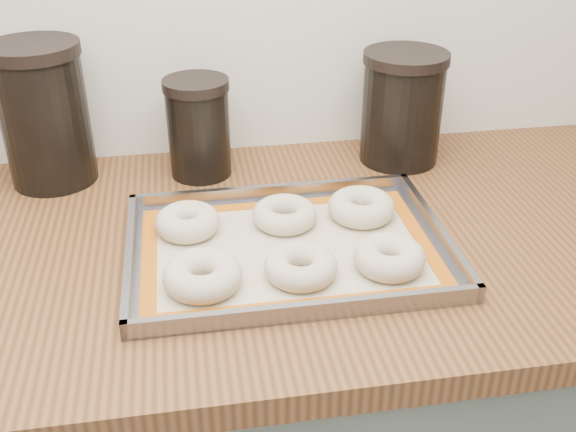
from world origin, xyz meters
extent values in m
cube|color=brown|center=(0.00, 1.68, 0.88)|extent=(3.06, 0.68, 0.04)
cube|color=gray|center=(0.01, 1.62, 0.90)|extent=(0.46, 0.33, 0.00)
cube|color=gray|center=(0.01, 1.78, 0.91)|extent=(0.46, 0.01, 0.02)
cube|color=gray|center=(0.01, 1.46, 0.91)|extent=(0.46, 0.01, 0.02)
cube|color=gray|center=(-0.22, 1.62, 0.91)|extent=(0.01, 0.33, 0.02)
cube|color=gray|center=(0.23, 1.62, 0.91)|extent=(0.01, 0.33, 0.02)
cube|color=#C6B793|center=(0.01, 1.62, 0.90)|extent=(0.42, 0.29, 0.00)
cube|color=#B5540C|center=(0.01, 1.75, 0.91)|extent=(0.42, 0.02, 0.00)
cube|color=#B5540C|center=(0.01, 1.49, 0.91)|extent=(0.42, 0.02, 0.00)
cube|color=#B5540C|center=(-0.19, 1.62, 0.91)|extent=(0.02, 0.25, 0.00)
cube|color=#B5540C|center=(0.21, 1.62, 0.91)|extent=(0.02, 0.25, 0.00)
torus|color=beige|center=(-0.12, 1.55, 0.92)|extent=(0.11, 0.11, 0.04)
torus|color=beige|center=(0.01, 1.55, 0.92)|extent=(0.11, 0.11, 0.04)
torus|color=beige|center=(0.14, 1.55, 0.92)|extent=(0.12, 0.12, 0.04)
torus|color=beige|center=(-0.13, 1.69, 0.92)|extent=(0.12, 0.12, 0.04)
torus|color=beige|center=(0.01, 1.69, 0.92)|extent=(0.11, 0.11, 0.03)
torus|color=beige|center=(0.14, 1.69, 0.92)|extent=(0.12, 0.12, 0.04)
cylinder|color=black|center=(-0.36, 1.92, 1.01)|extent=(0.14, 0.14, 0.22)
cylinder|color=black|center=(-0.36, 1.92, 1.13)|extent=(0.15, 0.15, 0.02)
cylinder|color=black|center=(-0.10, 1.90, 0.98)|extent=(0.11, 0.11, 0.16)
cylinder|color=black|center=(-0.10, 1.90, 1.06)|extent=(0.11, 0.11, 0.02)
cylinder|color=black|center=(0.26, 1.90, 0.99)|extent=(0.14, 0.14, 0.18)
cylinder|color=black|center=(0.26, 1.90, 1.09)|extent=(0.15, 0.15, 0.02)
camera|label=1|loc=(-0.13, 0.81, 1.44)|focal=42.00mm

